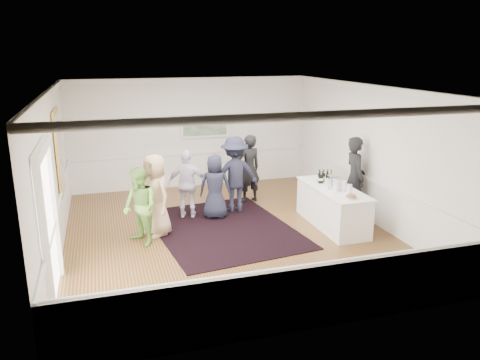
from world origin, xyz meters
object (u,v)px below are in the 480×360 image
object	(u,v)px
serving_table	(332,207)
guest_green	(140,207)
guest_dark_b	(249,169)
guest_navy	(215,187)
bartender	(355,178)
guest_lilac	(188,184)
guest_dark_a	(235,174)
ice_bucket	(333,181)
guest_tan	(155,195)
nut_bowl	(351,197)

from	to	relation	value
serving_table	guest_green	distance (m)	4.35
serving_table	guest_dark_b	bearing A→B (deg)	119.63
serving_table	guest_navy	distance (m)	2.81
bartender	guest_dark_b	size ratio (longest dim) A/B	1.09
guest_lilac	guest_dark_a	bearing A→B (deg)	-159.02
guest_green	guest_dark_b	size ratio (longest dim) A/B	0.90
serving_table	guest_lilac	distance (m)	3.47
guest_lilac	guest_dark_b	bearing A→B (deg)	-142.22
guest_lilac	ice_bucket	bearing A→B (deg)	171.74
guest_green	guest_lilac	size ratio (longest dim) A/B	0.98
bartender	guest_tan	size ratio (longest dim) A/B	1.10
guest_green	guest_navy	size ratio (longest dim) A/B	1.05
guest_lilac	guest_navy	bearing A→B (deg)	175.96
bartender	guest_navy	distance (m)	3.36
bartender	guest_dark_b	world-z (taller)	bartender
bartender	ice_bucket	bearing A→B (deg)	113.38
guest_lilac	nut_bowl	distance (m)	3.88
guest_dark_b	guest_lilac	bearing A→B (deg)	9.28
guest_lilac	ice_bucket	world-z (taller)	guest_lilac
guest_green	guest_lilac	bearing A→B (deg)	110.73
guest_green	ice_bucket	bearing A→B (deg)	63.30
serving_table	guest_navy	size ratio (longest dim) A/B	1.45
guest_dark_b	guest_navy	world-z (taller)	guest_dark_b
guest_lilac	guest_dark_a	distance (m)	1.22
guest_dark_b	ice_bucket	size ratio (longest dim) A/B	7.02
nut_bowl	guest_green	bearing A→B (deg)	166.55
guest_lilac	ice_bucket	distance (m)	3.44
serving_table	ice_bucket	xyz separation A→B (m)	(0.06, 0.18, 0.57)
serving_table	guest_lilac	size ratio (longest dim) A/B	1.36
guest_lilac	guest_dark_b	world-z (taller)	guest_dark_b
bartender	guest_lilac	xyz separation A→B (m)	(-3.84, 1.17, -0.16)
serving_table	guest_tan	xyz separation A→B (m)	(-3.96, 0.64, 0.44)
guest_lilac	nut_bowl	size ratio (longest dim) A/B	6.96
guest_tan	nut_bowl	xyz separation A→B (m)	(3.93, -1.49, 0.05)
guest_dark_b	nut_bowl	bearing A→B (deg)	98.71
guest_dark_b	guest_tan	bearing A→B (deg)	18.38
bartender	guest_green	world-z (taller)	bartender
guest_green	nut_bowl	world-z (taller)	guest_green
guest_dark_a	guest_dark_b	xyz separation A→B (m)	(0.57, 0.62, -0.04)
ice_bucket	nut_bowl	size ratio (longest dim) A/B	1.08
bartender	nut_bowl	distance (m)	1.45
guest_tan	serving_table	bearing A→B (deg)	52.63
guest_dark_a	guest_dark_b	bearing A→B (deg)	-134.45
guest_green	guest_dark_b	world-z (taller)	guest_dark_b
bartender	ice_bucket	distance (m)	0.72
guest_green	guest_lilac	xyz separation A→B (m)	(1.25, 1.36, 0.01)
serving_table	guest_navy	bearing A→B (deg)	151.74
guest_dark_a	nut_bowl	xyz separation A→B (m)	(1.84, -2.51, 0.00)
serving_table	guest_dark_a	bearing A→B (deg)	138.39
guest_dark_b	nut_bowl	size ratio (longest dim) A/B	7.61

